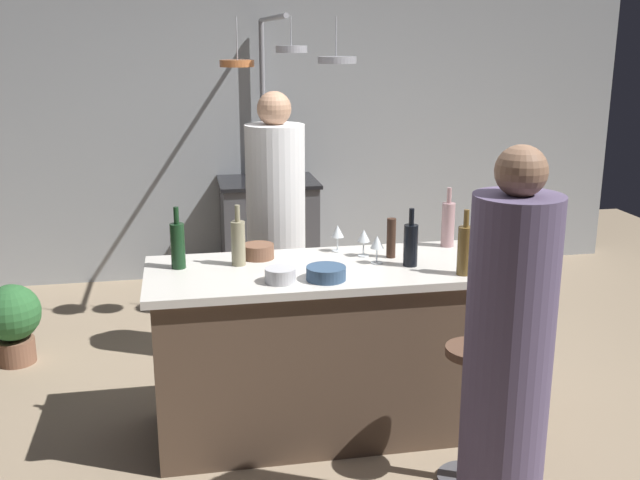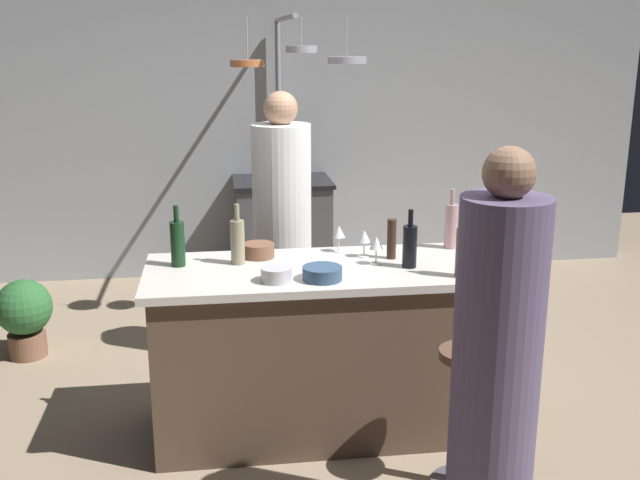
# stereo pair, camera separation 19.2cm
# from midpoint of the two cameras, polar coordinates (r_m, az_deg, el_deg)

# --- Properties ---
(ground_plane) EXTENTS (9.00, 9.00, 0.00)m
(ground_plane) POSITION_cam_midpoint_polar(r_m,az_deg,el_deg) (4.13, -0.98, -14.08)
(ground_plane) COLOR gray
(back_wall) EXTENTS (6.40, 0.16, 2.60)m
(back_wall) POSITION_cam_midpoint_polar(r_m,az_deg,el_deg) (6.46, -5.37, 8.79)
(back_wall) COLOR #9EA3A8
(back_wall) RESTS_ON ground_plane
(kitchen_island) EXTENTS (1.80, 0.72, 0.90)m
(kitchen_island) POSITION_cam_midpoint_polar(r_m,az_deg,el_deg) (3.92, -1.01, -8.31)
(kitchen_island) COLOR brown
(kitchen_island) RESTS_ON ground_plane
(stove_range) EXTENTS (0.80, 0.64, 0.89)m
(stove_range) POSITION_cam_midpoint_polar(r_m,az_deg,el_deg) (6.23, -4.82, 0.56)
(stove_range) COLOR #47474C
(stove_range) RESTS_ON ground_plane
(chef) EXTENTS (0.36, 0.36, 1.71)m
(chef) POSITION_cam_midpoint_polar(r_m,az_deg,el_deg) (4.65, -4.54, -0.09)
(chef) COLOR white
(chef) RESTS_ON ground_plane
(bar_stool_right) EXTENTS (0.28, 0.28, 0.68)m
(bar_stool_right) POSITION_cam_midpoint_polar(r_m,az_deg,el_deg) (3.55, 9.91, -12.60)
(bar_stool_right) COLOR #4C4C51
(bar_stool_right) RESTS_ON ground_plane
(guest_right) EXTENTS (0.35, 0.35, 1.64)m
(guest_right) POSITION_cam_midpoint_polar(r_m,az_deg,el_deg) (3.07, 12.35, -9.39)
(guest_right) COLOR #594C6B
(guest_right) RESTS_ON ground_plane
(overhead_pot_rack) EXTENTS (0.89, 1.46, 2.17)m
(overhead_pot_rack) POSITION_cam_midpoint_polar(r_m,az_deg,el_deg) (5.50, -4.17, 11.53)
(overhead_pot_rack) COLOR gray
(overhead_pot_rack) RESTS_ON ground_plane
(potted_plant) EXTENTS (0.36, 0.36, 0.52)m
(potted_plant) POSITION_cam_midpoint_polar(r_m,az_deg,el_deg) (5.17, -23.43, -5.56)
(potted_plant) COLOR brown
(potted_plant) RESTS_ON ground_plane
(pepper_mill) EXTENTS (0.05, 0.05, 0.21)m
(pepper_mill) POSITION_cam_midpoint_polar(r_m,az_deg,el_deg) (3.91, 4.06, 0.14)
(pepper_mill) COLOR #382319
(pepper_mill) RESTS_ON kitchen_island
(wine_bottle_white) EXTENTS (0.07, 0.07, 0.31)m
(wine_bottle_white) POSITION_cam_midpoint_polar(r_m,az_deg,el_deg) (3.80, -7.71, -0.16)
(wine_bottle_white) COLOR gray
(wine_bottle_white) RESTS_ON kitchen_island
(wine_bottle_dark) EXTENTS (0.07, 0.07, 0.30)m
(wine_bottle_dark) POSITION_cam_midpoint_polar(r_m,az_deg,el_deg) (3.77, 5.49, -0.32)
(wine_bottle_dark) COLOR black
(wine_bottle_dark) RESTS_ON kitchen_island
(wine_bottle_red) EXTENTS (0.07, 0.07, 0.31)m
(wine_bottle_red) POSITION_cam_midpoint_polar(r_m,az_deg,el_deg) (3.80, -12.24, -0.36)
(wine_bottle_red) COLOR #143319
(wine_bottle_red) RESTS_ON kitchen_island
(wine_bottle_amber) EXTENTS (0.07, 0.07, 0.32)m
(wine_bottle_amber) POSITION_cam_midpoint_polar(r_m,az_deg,el_deg) (3.66, 9.52, -0.73)
(wine_bottle_amber) COLOR brown
(wine_bottle_amber) RESTS_ON kitchen_island
(wine_bottle_rose) EXTENTS (0.07, 0.07, 0.33)m
(wine_bottle_rose) POSITION_cam_midpoint_polar(r_m,az_deg,el_deg) (4.15, 8.45, 1.25)
(wine_bottle_rose) COLOR #B78C8E
(wine_bottle_rose) RESTS_ON kitchen_island
(wine_glass_near_left_guest) EXTENTS (0.07, 0.07, 0.15)m
(wine_glass_near_left_guest) POSITION_cam_midpoint_polar(r_m,az_deg,el_deg) (4.01, -0.02, 0.57)
(wine_glass_near_left_guest) COLOR silver
(wine_glass_near_left_guest) RESTS_ON kitchen_island
(wine_glass_near_right_guest) EXTENTS (0.07, 0.07, 0.15)m
(wine_glass_near_right_guest) POSITION_cam_midpoint_polar(r_m,az_deg,el_deg) (3.80, 2.93, -0.28)
(wine_glass_near_right_guest) COLOR silver
(wine_glass_near_right_guest) RESTS_ON kitchen_island
(wine_glass_by_chef) EXTENTS (0.07, 0.07, 0.15)m
(wine_glass_by_chef) POSITION_cam_midpoint_polar(r_m,az_deg,el_deg) (3.92, 1.95, 0.23)
(wine_glass_by_chef) COLOR silver
(wine_glass_by_chef) RESTS_ON kitchen_island
(mixing_bowl_steel) EXTENTS (0.15, 0.15, 0.07)m
(mixing_bowl_steel) POSITION_cam_midpoint_polar(r_m,az_deg,el_deg) (3.54, -4.61, -2.70)
(mixing_bowl_steel) COLOR #B7B7BC
(mixing_bowl_steel) RESTS_ON kitchen_island
(mixing_bowl_blue) EXTENTS (0.19, 0.19, 0.06)m
(mixing_bowl_blue) POSITION_cam_midpoint_polar(r_m,az_deg,el_deg) (3.56, -1.08, -2.56)
(mixing_bowl_blue) COLOR #334C6B
(mixing_bowl_blue) RESTS_ON kitchen_island
(mixing_bowl_wooden) EXTENTS (0.16, 0.16, 0.07)m
(mixing_bowl_wooden) POSITION_cam_midpoint_polar(r_m,az_deg,el_deg) (3.92, -6.13, -0.87)
(mixing_bowl_wooden) COLOR brown
(mixing_bowl_wooden) RESTS_ON kitchen_island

